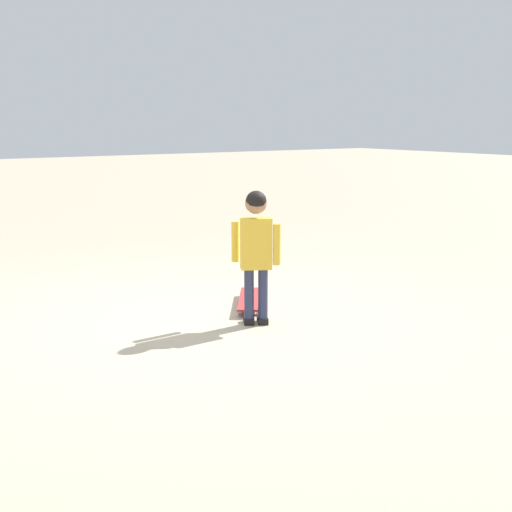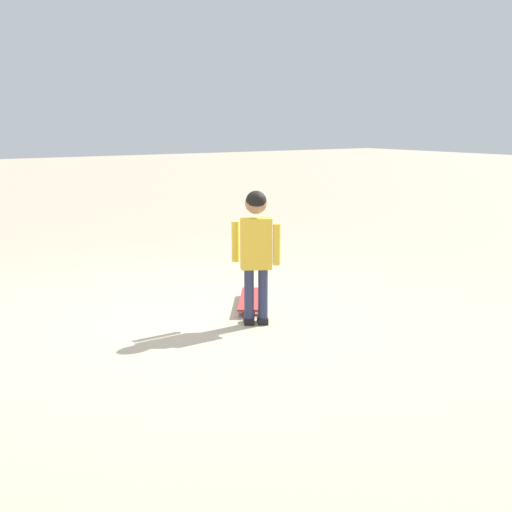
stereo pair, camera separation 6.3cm
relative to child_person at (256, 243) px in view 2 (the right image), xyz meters
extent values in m
plane|color=tan|center=(0.38, 0.37, -0.66)|extent=(50.00, 50.00, 0.00)
cylinder|color=#2D3351|center=(0.03, 0.05, -0.42)|extent=(0.08, 0.08, 0.42)
cube|color=black|center=(0.05, 0.03, -0.63)|extent=(0.17, 0.14, 0.05)
cylinder|color=#2D3351|center=(-0.03, -0.05, -0.42)|extent=(0.08, 0.08, 0.42)
cube|color=black|center=(0.00, -0.06, -0.63)|extent=(0.17, 0.14, 0.05)
cube|color=gold|center=(0.00, 0.00, -0.01)|extent=(0.24, 0.28, 0.40)
cylinder|color=gold|center=(0.16, 0.09, -0.01)|extent=(0.06, 0.06, 0.32)
cylinder|color=gold|center=(-0.13, -0.10, -0.01)|extent=(0.06, 0.06, 0.32)
sphere|color=#9E7051|center=(0.00, 0.00, 0.31)|extent=(0.17, 0.17, 0.17)
sphere|color=black|center=(-0.01, 0.01, 0.32)|extent=(0.16, 0.16, 0.16)
cube|color=#B22D2D|center=(0.49, -0.27, -0.59)|extent=(0.75, 0.62, 0.02)
cube|color=#B7B7BC|center=(0.71, -0.44, -0.61)|extent=(0.09, 0.11, 0.02)
cube|color=#B7B7BC|center=(0.26, -0.11, -0.61)|extent=(0.09, 0.11, 0.02)
cylinder|color=beige|center=(0.75, -0.38, -0.63)|extent=(0.06, 0.06, 0.06)
cylinder|color=beige|center=(0.67, -0.50, -0.63)|extent=(0.06, 0.06, 0.06)
cylinder|color=beige|center=(0.31, -0.05, -0.63)|extent=(0.06, 0.06, 0.06)
cylinder|color=beige|center=(0.22, -0.17, -0.63)|extent=(0.06, 0.06, 0.06)
camera|label=1|loc=(-4.54, 3.14, 0.95)|focal=50.75mm
camera|label=2|loc=(-4.58, 3.09, 0.95)|focal=50.75mm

